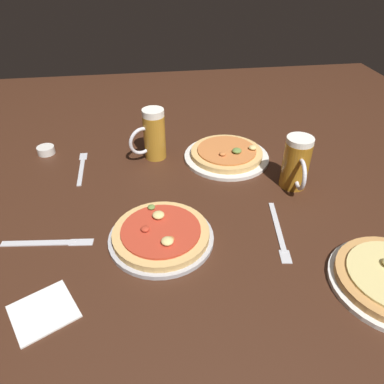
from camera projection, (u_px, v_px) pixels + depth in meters
The scene contains 10 objects.
ground_plane at pixel (192, 201), 1.09m from camera, with size 2.40×2.40×0.03m, color #3D2114.
pizza_plate_near at pixel (161, 235), 0.92m from camera, with size 0.27×0.27×0.05m.
pizza_plate_far at pixel (227, 154), 1.26m from camera, with size 0.29×0.29×0.05m.
beer_mug_dark at pixel (296, 163), 1.08m from camera, with size 0.08×0.14×0.16m.
beer_mug_amber at pixel (153, 135), 1.22m from camera, with size 0.13×0.09×0.18m.
ramekin_sauce at pixel (46, 150), 1.29m from camera, with size 0.06×0.06×0.03m, color silver.
napkin_folded at pixel (43, 311), 0.75m from camera, with size 0.12×0.12×0.01m, color white.
fork_left at pixel (279, 232), 0.95m from camera, with size 0.06×0.24×0.01m.
knife_right at pixel (48, 242), 0.92m from camera, with size 0.23×0.05×0.01m.
fork_spare at pixel (82, 167), 1.21m from camera, with size 0.03×0.21×0.01m.
Camera 1 is at (-0.12, -0.86, 0.64)m, focal length 33.89 mm.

